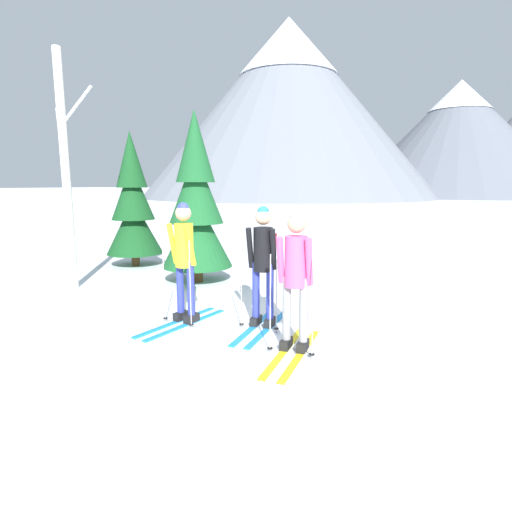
{
  "coord_description": "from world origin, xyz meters",
  "views": [
    {
      "loc": [
        2.47,
        -5.16,
        2.11
      ],
      "look_at": [
        0.02,
        0.41,
        1.05
      ],
      "focal_mm": 29.14,
      "sensor_mm": 36.0,
      "label": 1
    }
  ],
  "objects_px": {
    "skier_in_pink": "(295,276)",
    "skier_in_black": "(263,259)",
    "pine_tree_near": "(133,206)",
    "skier_in_yellow": "(184,257)",
    "pine_tree_mid": "(196,206)",
    "birch_tree_tall": "(66,170)"
  },
  "relations": [
    {
      "from": "skier_in_pink",
      "to": "pine_tree_mid",
      "type": "xyz_separation_m",
      "value": [
        -3.14,
        2.77,
        0.67
      ]
    },
    {
      "from": "skier_in_pink",
      "to": "pine_tree_near",
      "type": "xyz_separation_m",
      "value": [
        -5.58,
        3.68,
        0.58
      ]
    },
    {
      "from": "skier_in_black",
      "to": "pine_tree_near",
      "type": "distance_m",
      "value": 5.72
    },
    {
      "from": "pine_tree_near",
      "to": "birch_tree_tall",
      "type": "height_order",
      "value": "birch_tree_tall"
    },
    {
      "from": "skier_in_pink",
      "to": "birch_tree_tall",
      "type": "xyz_separation_m",
      "value": [
        -5.2,
        1.31,
        1.4
      ]
    },
    {
      "from": "skier_in_yellow",
      "to": "skier_in_pink",
      "type": "height_order",
      "value": "skier_in_yellow"
    },
    {
      "from": "skier_in_black",
      "to": "skier_in_pink",
      "type": "xyz_separation_m",
      "value": [
        0.73,
        -0.7,
        -0.04
      ]
    },
    {
      "from": "skier_in_black",
      "to": "pine_tree_mid",
      "type": "relative_size",
      "value": 0.5
    },
    {
      "from": "skier_in_yellow",
      "to": "pine_tree_mid",
      "type": "relative_size",
      "value": 0.51
    },
    {
      "from": "skier_in_black",
      "to": "pine_tree_near",
      "type": "bearing_deg",
      "value": 148.48
    },
    {
      "from": "skier_in_black",
      "to": "pine_tree_near",
      "type": "height_order",
      "value": "pine_tree_near"
    },
    {
      "from": "pine_tree_near",
      "to": "skier_in_black",
      "type": "bearing_deg",
      "value": -31.52
    },
    {
      "from": "skier_in_pink",
      "to": "birch_tree_tall",
      "type": "relative_size",
      "value": 0.38
    },
    {
      "from": "pine_tree_mid",
      "to": "birch_tree_tall",
      "type": "height_order",
      "value": "birch_tree_tall"
    },
    {
      "from": "skier_in_yellow",
      "to": "pine_tree_mid",
      "type": "distance_m",
      "value": 2.76
    },
    {
      "from": "pine_tree_near",
      "to": "birch_tree_tall",
      "type": "bearing_deg",
      "value": -80.74
    },
    {
      "from": "skier_in_black",
      "to": "pine_tree_near",
      "type": "relative_size",
      "value": 0.53
    },
    {
      "from": "skier_in_pink",
      "to": "skier_in_black",
      "type": "bearing_deg",
      "value": 136.08
    },
    {
      "from": "pine_tree_mid",
      "to": "pine_tree_near",
      "type": "bearing_deg",
      "value": 159.67
    },
    {
      "from": "pine_tree_near",
      "to": "birch_tree_tall",
      "type": "xyz_separation_m",
      "value": [
        0.39,
        -2.37,
        0.82
      ]
    },
    {
      "from": "skier_in_yellow",
      "to": "skier_in_pink",
      "type": "bearing_deg",
      "value": -11.69
    },
    {
      "from": "skier_in_yellow",
      "to": "pine_tree_mid",
      "type": "xyz_separation_m",
      "value": [
        -1.24,
        2.38,
        0.63
      ]
    }
  ]
}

